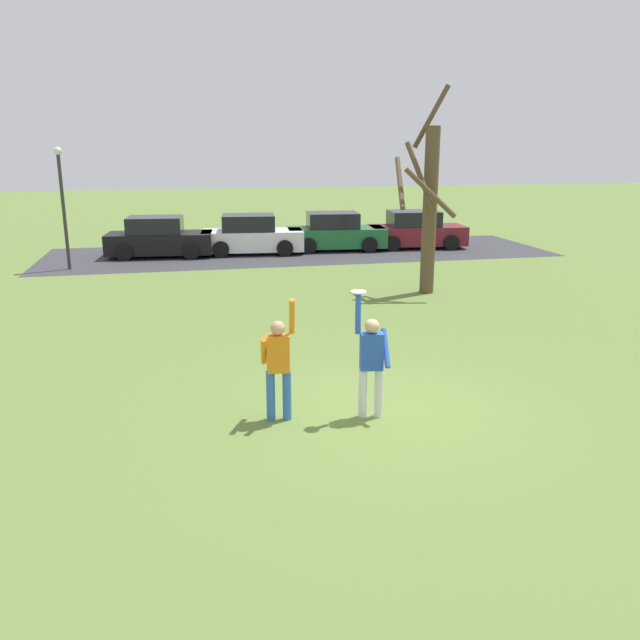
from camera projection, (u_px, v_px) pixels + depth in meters
The scene contains 11 objects.
ground_plane at pixel (385, 409), 10.82m from camera, with size 120.00×120.00×0.00m, color olive.
person_catcher at pixel (371, 359), 10.25m from camera, with size 0.56×0.49×2.08m.
person_defender at pixel (278, 362), 10.14m from camera, with size 0.58×0.49×2.04m.
frisbee_disc at pixel (358, 292), 9.94m from camera, with size 0.24×0.24×0.02m, color white.
parked_car_black at pixel (159, 238), 25.60m from camera, with size 4.26×2.34×1.59m.
parked_car_white at pixel (251, 236), 26.34m from camera, with size 4.26×2.34×1.59m.
parked_car_green at pixel (335, 233), 27.23m from camera, with size 4.26×2.34×1.59m.
parked_car_maroon at pixel (416, 231), 27.88m from camera, with size 4.26×2.34×1.59m.
parking_strip at pixel (300, 252), 26.79m from camera, with size 20.58×6.40×0.01m, color #38383D.
bare_tree_tall at pixel (428, 204), 18.74m from camera, with size 1.78×2.14×5.99m.
lamppost_by_lot at pixel (62, 196), 22.41m from camera, with size 0.28×0.28×4.26m.
Camera 1 is at (-3.21, -9.59, 4.27)m, focal length 36.10 mm.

